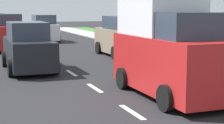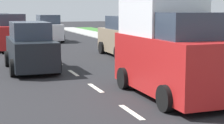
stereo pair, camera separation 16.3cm
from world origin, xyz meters
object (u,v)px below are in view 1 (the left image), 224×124
at_px(car_parked_far, 122,37).
at_px(car_oncoming_lead, 28,48).
at_px(car_oncoming_second, 8,33).
at_px(delivery_truck, 169,41).
at_px(car_outgoing_far, 44,29).

distance_m(car_parked_far, car_oncoming_lead, 6.22).
height_order(car_oncoming_second, car_oncoming_lead, car_oncoming_second).
xyz_separation_m(delivery_truck, car_oncoming_second, (-3.35, 13.90, -0.58)).
xyz_separation_m(delivery_truck, car_oncoming_lead, (-3.26, 5.95, -0.69)).
relative_size(delivery_truck, car_outgoing_far, 1.16).
height_order(delivery_truck, car_outgoing_far, delivery_truck).
bearing_deg(car_outgoing_far, car_oncoming_lead, -102.94).
distance_m(delivery_truck, car_outgoing_far, 19.28).
distance_m(delivery_truck, car_parked_far, 9.29).
xyz_separation_m(car_outgoing_far, car_oncoming_lead, (-3.06, -13.32, -0.03)).
relative_size(delivery_truck, car_oncoming_lead, 1.06).
height_order(car_oncoming_second, car_parked_far, car_oncoming_second).
bearing_deg(car_oncoming_lead, car_parked_far, 29.53).
bearing_deg(car_parked_far, car_outgoing_far, 102.90).
relative_size(delivery_truck, car_parked_far, 1.09).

